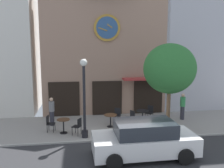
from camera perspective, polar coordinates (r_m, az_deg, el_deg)
ground_plane at (r=11.96m, az=6.86°, el=-13.95°), size 24.16×10.69×0.13m
clock_building at (r=17.20m, az=-1.63°, el=10.60°), size 8.56×3.47×9.95m
neighbor_building_right at (r=20.61m, az=20.07°, el=15.36°), size 6.86×4.32×14.25m
street_lamp at (r=12.19m, az=-6.54°, el=-3.37°), size 0.36×0.36×4.00m
street_tree at (r=12.91m, az=13.41°, el=3.48°), size 2.74×2.47×4.76m
cafe_table_rightmost at (r=13.33m, az=-11.34°, el=-9.08°), size 0.69×0.69×0.77m
cafe_table_leftmost at (r=14.06m, az=-0.35°, el=-7.98°), size 0.75×0.75×0.73m
cafe_table_center_right at (r=14.98m, az=7.18°, el=-6.95°), size 0.74×0.74×0.75m
cafe_chair_right_end at (r=13.72m, az=-14.49°, el=-8.71°), size 0.46×0.46×0.90m
cafe_chair_by_entrance at (r=15.61m, az=8.86°, el=-6.39°), size 0.56×0.56×0.90m
cafe_chair_curbside at (r=14.40m, az=5.10°, el=-7.62°), size 0.55×0.55×0.90m
cafe_chair_corner at (r=12.95m, az=-8.01°, el=-9.56°), size 0.54×0.54×0.90m
cafe_chair_under_awning at (r=14.81m, az=1.20°, el=-7.12°), size 0.54×0.54×0.90m
pedestrian_grey at (r=14.66m, az=-13.97°, el=-6.20°), size 0.40×0.40×1.67m
pedestrian_green at (r=16.03m, az=16.25°, el=-5.01°), size 0.36×0.36×1.67m
parked_car_white at (r=10.45m, az=7.60°, el=-12.77°), size 4.33×2.08×1.55m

